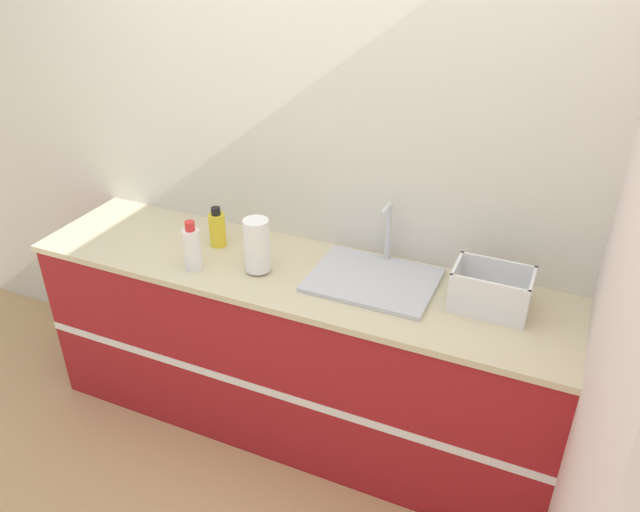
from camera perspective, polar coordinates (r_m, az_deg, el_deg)
ground_plane at (r=3.13m, az=-4.55°, el=-18.09°), size 12.00×12.00×0.00m
wall_back at (r=2.84m, az=0.25°, el=8.83°), size 4.84×0.06×2.60m
wall_right at (r=2.35m, az=25.93°, el=0.89°), size 0.06×2.58×2.60m
counter_cabinet at (r=3.01m, az=-2.27°, el=-8.59°), size 2.47×0.61×0.90m
sink at (r=2.67m, az=4.92°, el=-1.98°), size 0.53×0.41×0.30m
paper_towel_roll at (r=2.70m, az=-5.79°, el=0.94°), size 0.11×0.11×0.25m
dish_rack at (r=2.56m, az=15.33°, el=-3.30°), size 0.30×0.20×0.18m
bottle_white_spray at (r=2.77m, az=-11.59°, el=0.73°), size 0.08×0.08×0.23m
bottle_yellow at (r=2.95m, az=-9.37°, el=2.48°), size 0.08×0.08×0.19m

